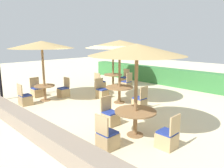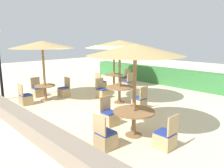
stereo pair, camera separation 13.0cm
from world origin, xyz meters
The scene contains 22 objects.
ground_plane centered at (0.00, 0.00, 0.00)m, with size 40.00×40.00×0.00m, color beige.
hedge_row centered at (0.00, 5.88, 0.51)m, with size 13.00×0.70×1.01m, color #387A3D.
stone_border centered at (0.00, -3.12, 0.22)m, with size 10.00×0.56×0.44m, color gray.
parasol_front_right centered at (2.63, -1.06, 2.47)m, with size 2.66×2.66×2.64m.
round_table_front_right centered at (2.63, -1.06, 0.61)m, with size 1.20×1.20×0.75m.
patio_chair_front_right_south centered at (2.61, -2.16, 0.26)m, with size 0.46×0.46×0.93m.
patio_chair_front_right_east centered at (3.69, -1.05, 0.26)m, with size 0.46×0.46×0.93m.
patio_chair_front_right_west centered at (1.54, -1.01, 0.26)m, with size 0.46×0.46×0.93m.
parasol_front_left centered at (-2.60, -1.12, 2.51)m, with size 2.80×2.80×2.68m.
round_table_front_left centered at (-2.60, -1.12, 0.52)m, with size 0.92×0.92×0.70m.
patio_chair_front_left_west centered at (-3.50, -1.07, 0.26)m, with size 0.46×0.46×0.93m.
patio_chair_front_left_north centered at (-2.58, -0.15, 0.26)m, with size 0.46×0.46×0.93m.
patio_chair_front_left_south centered at (-2.55, -2.06, 0.26)m, with size 0.46×0.46×0.93m.
parasol_center centered at (0.03, 1.02, 2.54)m, with size 2.90×2.90×2.71m.
round_table_center centered at (0.03, 1.02, 0.59)m, with size 1.19×1.19×0.72m.
patio_chair_center_west centered at (-1.09, 1.01, 0.26)m, with size 0.46×0.46×0.93m.
patio_chair_center_east centered at (1.16, 1.03, 0.26)m, with size 0.46×0.46×0.93m.
parasol_back_left centered at (-2.56, 3.23, 2.43)m, with size 2.78×2.78×2.60m.
round_table_back_left centered at (-2.56, 3.23, 0.57)m, with size 1.08×1.08×0.71m.
patio_chair_back_left_north centered at (-2.52, 4.18, 0.26)m, with size 0.46×0.46×0.93m.
patio_chair_back_left_south centered at (-2.56, 2.19, 0.26)m, with size 0.46×0.46×0.93m.
patio_chair_back_left_east centered at (-1.52, 3.26, 0.26)m, with size 0.46×0.46×0.93m.
Camera 2 is at (6.46, -5.63, 2.77)m, focal length 35.00 mm.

